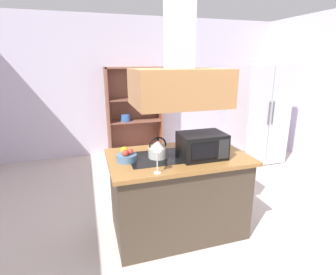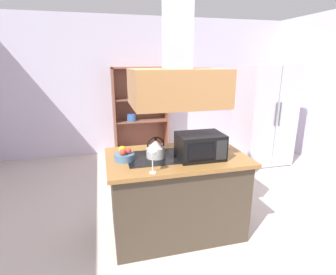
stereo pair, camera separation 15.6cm
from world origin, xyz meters
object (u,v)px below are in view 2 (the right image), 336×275
(dish_cabinet, at_px, (140,117))
(cutting_board, at_px, (212,145))
(microwave, at_px, (200,146))
(refrigerator, at_px, (264,115))
(kettle, at_px, (156,149))
(wine_glass_on_counter, at_px, (152,157))
(fruit_bowl, at_px, (124,155))

(dish_cabinet, xyz_separation_m, cutting_board, (0.48, -2.50, 0.14))
(cutting_board, distance_m, microwave, 0.47)
(refrigerator, xyz_separation_m, kettle, (-2.39, -1.67, 0.09))
(microwave, bearing_deg, kettle, 163.35)
(refrigerator, distance_m, kettle, 2.91)
(cutting_board, distance_m, wine_glass_on_counter, 1.03)
(cutting_board, bearing_deg, dish_cabinet, 100.88)
(refrigerator, distance_m, fruit_bowl, 3.18)
(kettle, bearing_deg, refrigerator, 34.94)
(refrigerator, distance_m, wine_glass_on_counter, 3.23)
(wine_glass_on_counter, distance_m, fruit_bowl, 0.45)
(microwave, bearing_deg, cutting_board, 49.78)
(refrigerator, relative_size, cutting_board, 5.32)
(dish_cabinet, xyz_separation_m, wine_glass_on_counter, (-0.35, -3.09, 0.28))
(kettle, relative_size, fruit_bowl, 1.10)
(refrigerator, distance_m, microwave, 2.66)
(dish_cabinet, bearing_deg, kettle, -95.15)
(dish_cabinet, relative_size, cutting_board, 5.16)
(kettle, bearing_deg, fruit_bowl, 179.79)
(dish_cabinet, bearing_deg, refrigerator, -26.03)
(refrigerator, height_order, kettle, refrigerator)
(kettle, bearing_deg, microwave, -16.65)
(refrigerator, bearing_deg, microwave, -137.37)
(kettle, distance_m, fruit_bowl, 0.33)
(dish_cabinet, distance_m, cutting_board, 2.55)
(cutting_board, relative_size, microwave, 0.74)
(microwave, relative_size, fruit_bowl, 2.28)
(dish_cabinet, distance_m, microwave, 2.86)
(wine_glass_on_counter, bearing_deg, refrigerator, 39.34)
(microwave, height_order, fruit_bowl, microwave)
(cutting_board, xyz_separation_m, microwave, (-0.29, -0.34, 0.12))
(refrigerator, bearing_deg, wine_glass_on_counter, -140.66)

